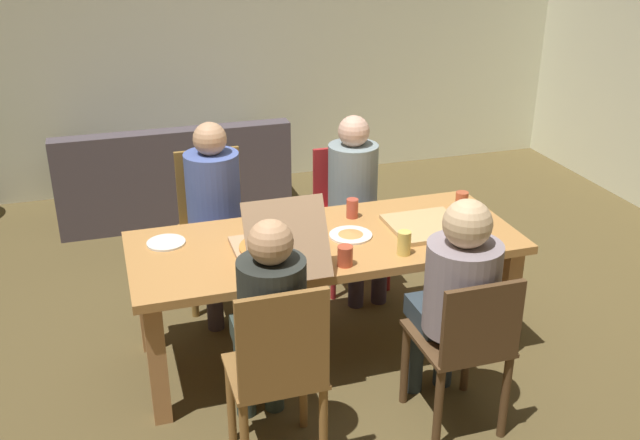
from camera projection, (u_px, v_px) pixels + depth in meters
ground_plane at (325, 350)px, 4.23m from camera, size 20.00×20.00×0.00m
back_wall at (221, 35)px, 6.31m from camera, size 6.54×0.12×2.65m
dining_table at (325, 255)px, 3.98m from camera, size 2.11×0.85×0.72m
chair_0 at (279, 371)px, 3.15m from camera, size 0.42×0.38×0.97m
person_0 at (269, 319)px, 3.22m from camera, size 0.30×0.54×1.21m
chair_1 at (348, 206)px, 4.87m from camera, size 0.43×0.43×0.91m
person_1 at (356, 191)px, 4.67m from camera, size 0.32×0.53×1.17m
chair_2 at (213, 222)px, 4.64m from camera, size 0.43×0.39×0.98m
person_2 at (215, 203)px, 4.43m from camera, size 0.34×0.56×1.20m
chair_3 at (465, 346)px, 3.42m from camera, size 0.41×0.45×0.87m
person_3 at (456, 290)px, 3.44m from camera, size 0.35×0.50×1.19m
pizza_box_0 at (276, 247)px, 3.73m from camera, size 0.41×0.60×0.39m
pizza_box_1 at (426, 226)px, 4.06m from camera, size 0.40×0.40×0.03m
plate_0 at (351, 234)px, 3.97m from camera, size 0.24×0.24×0.03m
plate_1 at (166, 243)px, 3.88m from camera, size 0.21×0.21×0.01m
drinking_glass_0 at (462, 201)px, 4.29m from camera, size 0.08×0.08×0.11m
drinking_glass_1 at (352, 208)px, 4.19m from camera, size 0.07×0.07×0.11m
drinking_glass_2 at (404, 243)px, 3.75m from camera, size 0.07×0.07×0.13m
drinking_glass_3 at (345, 256)px, 3.64m from camera, size 0.08×0.08×0.10m
couch at (174, 182)px, 5.97m from camera, size 1.83×0.76×0.79m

